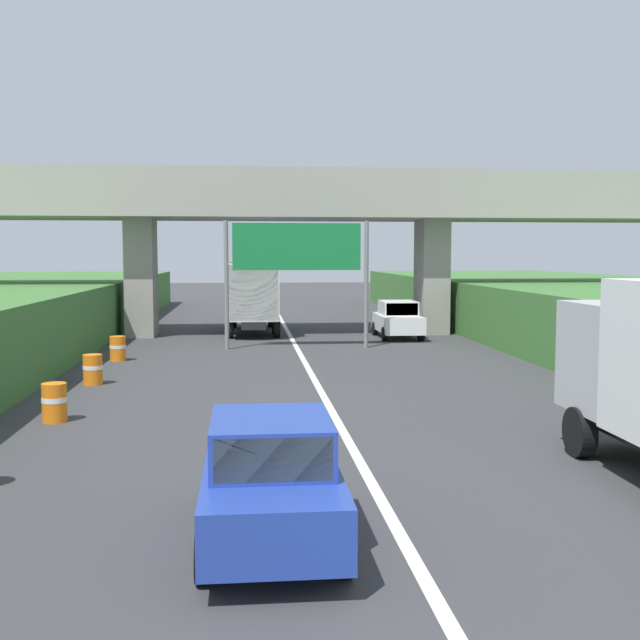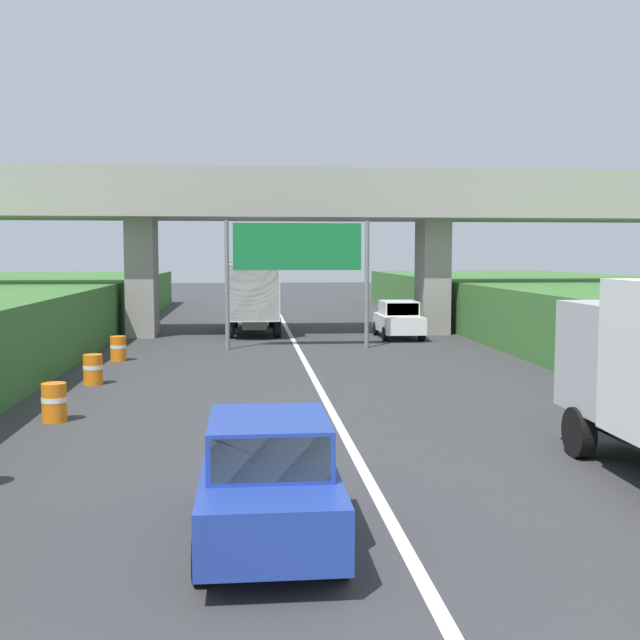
% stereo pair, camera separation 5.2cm
% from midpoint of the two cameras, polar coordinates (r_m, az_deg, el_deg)
% --- Properties ---
extents(lane_centre_stripe, '(0.20, 93.77, 0.01)m').
position_cam_midpoint_polar(lane_centre_stripe, '(30.12, -1.61, -2.41)').
color(lane_centre_stripe, white).
rests_on(lane_centre_stripe, ground).
extents(overpass_bridge, '(40.00, 4.80, 7.70)m').
position_cam_midpoint_polar(overpass_bridge, '(36.63, -2.37, 7.98)').
color(overpass_bridge, '#9E998E').
rests_on(overpass_bridge, ground).
extents(overhead_highway_sign, '(5.88, 0.18, 5.20)m').
position_cam_midpoint_polar(overhead_highway_sign, '(31.07, -1.78, 4.89)').
color(overhead_highway_sign, slate).
rests_on(overhead_highway_sign, ground).
extents(truck_black, '(2.44, 7.30, 3.44)m').
position_cam_midpoint_polar(truck_black, '(37.44, -5.07, 1.98)').
color(truck_black, black).
rests_on(truck_black, ground).
extents(car_blue, '(1.86, 4.10, 1.72)m').
position_cam_midpoint_polar(car_blue, '(10.47, -3.83, -11.74)').
color(car_blue, '#233D9E').
rests_on(car_blue, ground).
extents(car_white, '(1.86, 4.10, 1.72)m').
position_cam_midpoint_polar(car_white, '(35.27, 5.75, 0.04)').
color(car_white, silver).
rests_on(car_white, ground).
extents(construction_barrel_2, '(0.57, 0.57, 0.90)m').
position_cam_midpoint_polar(construction_barrel_2, '(18.72, -19.27, -5.81)').
color(construction_barrel_2, orange).
rests_on(construction_barrel_2, ground).
extents(construction_barrel_3, '(0.57, 0.57, 0.90)m').
position_cam_midpoint_polar(construction_barrel_3, '(23.62, -16.64, -3.54)').
color(construction_barrel_3, orange).
rests_on(construction_barrel_3, ground).
extents(construction_barrel_4, '(0.57, 0.57, 0.90)m').
position_cam_midpoint_polar(construction_barrel_4, '(28.58, -14.89, -2.06)').
color(construction_barrel_4, orange).
rests_on(construction_barrel_4, ground).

